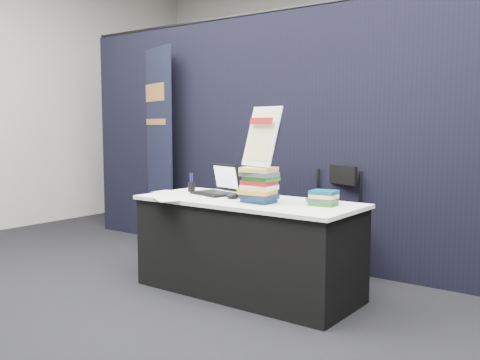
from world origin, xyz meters
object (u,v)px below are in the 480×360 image
book_stack_tall (259,185)px  stacking_chair (329,216)px  info_sign (262,137)px  display_table (247,246)px  pullup_banner (155,157)px  laptop (217,187)px  book_stack_short (324,198)px

book_stack_tall → stacking_chair: size_ratio=0.28×
book_stack_tall → info_sign: size_ratio=0.57×
display_table → book_stack_tall: bearing=-26.5°
book_stack_tall → pullup_banner: 2.41m
info_sign → pullup_banner: 2.41m
laptop → book_stack_tall: 0.60m
laptop → book_stack_tall: book_stack_tall is taller
laptop → book_stack_short: 1.02m
display_table → stacking_chair: 0.89m
book_stack_short → pullup_banner: pullup_banner is taller
stacking_chair → book_stack_tall: bearing=-77.7°
stacking_chair → laptop: bearing=-114.0°
book_stack_short → stacking_chair: stacking_chair is taller
book_stack_short → pullup_banner: (-2.62, 0.86, 0.16)m
laptop → book_stack_tall: bearing=-5.4°
book_stack_tall → display_table: bearing=153.5°
display_table → pullup_banner: 2.29m
book_stack_short → stacking_chair: size_ratio=0.22×
info_sign → stacking_chair: 1.13m
display_table → book_stack_short: book_stack_short is taller
laptop → pullup_banner: 1.82m
pullup_banner → info_sign: bearing=-3.2°
laptop → book_stack_short: bearing=12.3°
display_table → book_stack_tall: 0.54m
book_stack_tall → book_stack_short: 0.49m
book_stack_tall → pullup_banner: pullup_banner is taller
laptop → stacking_chair: laptop is taller
laptop → book_stack_tall: (0.57, -0.19, 0.07)m
info_sign → pullup_banner: bearing=173.9°
display_table → info_sign: 0.89m
pullup_banner → book_stack_tall: bearing=-3.9°
book_stack_short → pullup_banner: 2.76m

